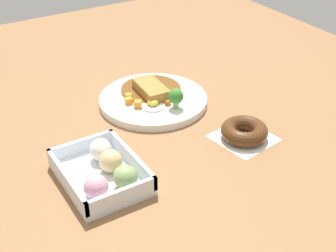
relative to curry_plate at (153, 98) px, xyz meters
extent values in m
plane|color=brown|center=(-0.04, 0.06, -0.01)|extent=(1.60, 1.60, 0.00)
cylinder|color=white|center=(0.00, 0.00, 0.00)|extent=(0.27, 0.27, 0.02)
cylinder|color=brown|center=(0.03, -0.01, 0.01)|extent=(0.15, 0.15, 0.01)
cube|color=#A87538|center=(0.01, 0.00, 0.02)|extent=(0.11, 0.06, 0.02)
cylinder|color=white|center=(-0.04, 0.03, 0.01)|extent=(0.06, 0.06, 0.00)
ellipsoid|color=yellow|center=(-0.04, 0.03, 0.02)|extent=(0.03, 0.03, 0.01)
cylinder|color=#8CB766|center=(-0.07, -0.02, 0.01)|extent=(0.01, 0.01, 0.02)
sphere|color=#387A2D|center=(-0.07, -0.02, 0.03)|extent=(0.04, 0.04, 0.04)
cube|color=orange|center=(-0.03, 0.06, 0.01)|extent=(0.02, 0.02, 0.02)
cube|color=orange|center=(-0.05, -0.01, 0.01)|extent=(0.02, 0.02, 0.01)
cube|color=orange|center=(0.00, 0.07, 0.01)|extent=(0.02, 0.02, 0.02)
cube|color=orange|center=(0.02, 0.06, 0.01)|extent=(0.02, 0.02, 0.01)
cube|color=silver|center=(-0.21, 0.24, -0.01)|extent=(0.19, 0.14, 0.01)
cube|color=silver|center=(-0.30, 0.24, 0.01)|extent=(0.01, 0.14, 0.03)
cube|color=silver|center=(-0.12, 0.24, 0.01)|extent=(0.01, 0.14, 0.03)
cube|color=silver|center=(-0.21, 0.17, 0.01)|extent=(0.19, 0.01, 0.03)
cube|color=silver|center=(-0.21, 0.31, 0.01)|extent=(0.19, 0.01, 0.03)
sphere|color=#84A860|center=(-0.27, 0.21, 0.02)|extent=(0.05, 0.05, 0.05)
sphere|color=#DBB77A|center=(-0.21, 0.22, 0.02)|extent=(0.05, 0.05, 0.05)
sphere|color=silver|center=(-0.16, 0.22, 0.02)|extent=(0.05, 0.05, 0.05)
sphere|color=pink|center=(-0.26, 0.27, 0.02)|extent=(0.05, 0.05, 0.05)
cube|color=white|center=(-0.24, -0.09, -0.01)|extent=(0.14, 0.14, 0.00)
torus|color=#4C2B14|center=(-0.24, -0.09, 0.01)|extent=(0.10, 0.10, 0.03)
camera|label=1|loc=(-0.90, 0.51, 0.57)|focal=50.58mm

